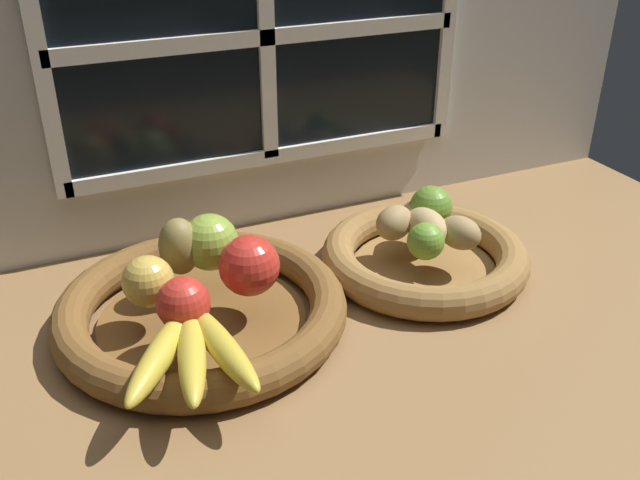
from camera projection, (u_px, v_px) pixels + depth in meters
ground_plane at (343, 313)px, 98.04cm from camera, size 140.00×90.00×3.00cm
back_wall at (262, 55)px, 107.91cm from camera, size 140.00×4.60×55.00cm
fruit_bowl_left at (202, 309)px, 92.24cm from camera, size 38.33×38.33×4.87cm
fruit_bowl_right at (424, 257)px, 104.42cm from camera, size 30.61×30.61×4.87cm
apple_red_right at (249, 266)px, 89.29cm from camera, size 7.90×7.90×7.90cm
apple_green_back at (210, 242)px, 94.87cm from camera, size 7.79×7.79×7.79cm
apple_golden_left at (148, 281)px, 87.29cm from camera, size 6.53×6.53×6.53cm
apple_red_front at (183, 303)px, 82.93cm from camera, size 6.50×6.50×6.50cm
pear_brown at (179, 246)px, 93.54cm from camera, size 7.12×7.26×8.06cm
banana_bunch_front at (192, 348)px, 78.07cm from camera, size 15.59×19.74×3.15cm
potato_oblong at (394, 223)px, 102.98cm from camera, size 8.17×7.60×5.05cm
potato_large at (427, 226)px, 101.99cm from camera, size 5.10×8.37×4.96cm
potato_small at (459, 232)px, 100.54cm from camera, size 6.99×7.87×4.80cm
potato_back at (422, 214)px, 106.66cm from camera, size 7.17×8.40×4.00cm
lime_near at (426, 241)px, 97.69cm from camera, size 5.29×5.29×5.29cm
lime_far at (431, 207)px, 106.02cm from camera, size 6.45×6.45×6.45cm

